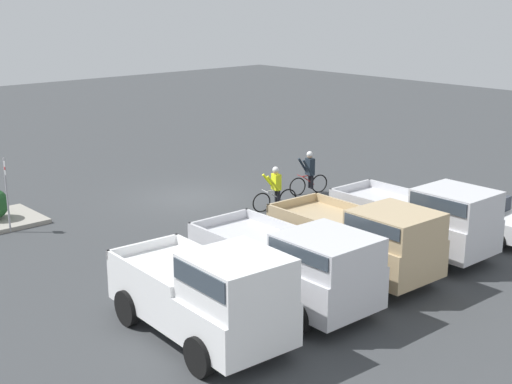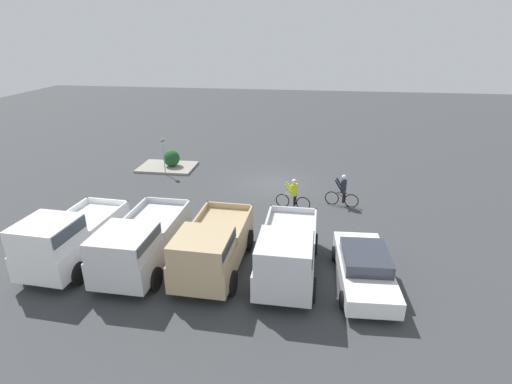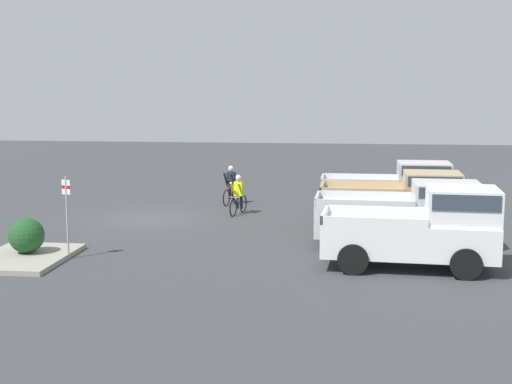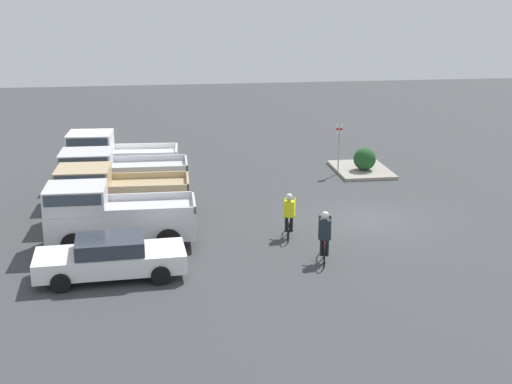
{
  "view_description": "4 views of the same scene",
  "coord_description": "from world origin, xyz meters",
  "px_view_note": "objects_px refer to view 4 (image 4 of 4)",
  "views": [
    {
      "loc": [
        15.93,
        21.7,
        7.6
      ],
      "look_at": [
        0.37,
        4.37,
        1.2
      ],
      "focal_mm": 50.0,
      "sensor_mm": 36.0,
      "label": 1
    },
    {
      "loc": [
        -2.22,
        22.42,
        8.69
      ],
      "look_at": [
        0.37,
        4.37,
        1.2
      ],
      "focal_mm": 28.0,
      "sensor_mm": 36.0,
      "label": 2
    },
    {
      "loc": [
        27.35,
        7.68,
        5.17
      ],
      "look_at": [
        0.37,
        4.37,
        1.2
      ],
      "focal_mm": 50.0,
      "sensor_mm": 36.0,
      "label": 3
    },
    {
      "loc": [
        -25.58,
        8.1,
        8.9
      ],
      "look_at": [
        0.37,
        4.37,
        1.2
      ],
      "focal_mm": 50.0,
      "sensor_mm": 36.0,
      "label": 4
    }
  ],
  "objects_px": {
    "sedan_0": "(111,257)",
    "shrub": "(365,159)",
    "pickup_truck_3": "(113,157)",
    "cyclist_0": "(289,215)",
    "cyclist_1": "(325,236)",
    "pickup_truck_1": "(114,193)",
    "pickup_truck_0": "(109,215)",
    "pickup_truck_2": "(116,174)",
    "fire_lane_sign": "(339,143)"
  },
  "relations": [
    {
      "from": "pickup_truck_1",
      "to": "pickup_truck_2",
      "type": "relative_size",
      "value": 0.96
    },
    {
      "from": "pickup_truck_3",
      "to": "fire_lane_sign",
      "type": "distance_m",
      "value": 10.67
    },
    {
      "from": "cyclist_1",
      "to": "shrub",
      "type": "xyz_separation_m",
      "value": [
        10.92,
        -4.62,
        -0.17
      ]
    },
    {
      "from": "pickup_truck_3",
      "to": "shrub",
      "type": "distance_m",
      "value": 11.99
    },
    {
      "from": "sedan_0",
      "to": "cyclist_1",
      "type": "distance_m",
      "value": 6.96
    },
    {
      "from": "pickup_truck_1",
      "to": "cyclist_1",
      "type": "relative_size",
      "value": 2.89
    },
    {
      "from": "pickup_truck_1",
      "to": "pickup_truck_3",
      "type": "bearing_deg",
      "value": 2.89
    },
    {
      "from": "pickup_truck_1",
      "to": "cyclist_0",
      "type": "relative_size",
      "value": 2.78
    },
    {
      "from": "pickup_truck_2",
      "to": "fire_lane_sign",
      "type": "relative_size",
      "value": 2.09
    },
    {
      "from": "pickup_truck_2",
      "to": "cyclist_0",
      "type": "xyz_separation_m",
      "value": [
        -5.49,
        -6.42,
        -0.33
      ]
    },
    {
      "from": "cyclist_0",
      "to": "pickup_truck_2",
      "type": "bearing_deg",
      "value": 49.45
    },
    {
      "from": "cyclist_0",
      "to": "fire_lane_sign",
      "type": "height_order",
      "value": "fire_lane_sign"
    },
    {
      "from": "sedan_0",
      "to": "pickup_truck_3",
      "type": "bearing_deg",
      "value": 2.1
    },
    {
      "from": "cyclist_1",
      "to": "shrub",
      "type": "relative_size",
      "value": 1.61
    },
    {
      "from": "sedan_0",
      "to": "shrub",
      "type": "height_order",
      "value": "sedan_0"
    },
    {
      "from": "shrub",
      "to": "pickup_truck_2",
      "type": "bearing_deg",
      "value": 103.91
    },
    {
      "from": "pickup_truck_1",
      "to": "pickup_truck_2",
      "type": "height_order",
      "value": "same"
    },
    {
      "from": "pickup_truck_0",
      "to": "pickup_truck_3",
      "type": "relative_size",
      "value": 1.02
    },
    {
      "from": "pickup_truck_2",
      "to": "fire_lane_sign",
      "type": "bearing_deg",
      "value": -74.47
    },
    {
      "from": "pickup_truck_2",
      "to": "cyclist_1",
      "type": "relative_size",
      "value": 3.03
    },
    {
      "from": "fire_lane_sign",
      "to": "cyclist_1",
      "type": "bearing_deg",
      "value": 163.18
    },
    {
      "from": "pickup_truck_1",
      "to": "pickup_truck_3",
      "type": "relative_size",
      "value": 1.01
    },
    {
      "from": "pickup_truck_0",
      "to": "cyclist_1",
      "type": "distance_m",
      "value": 7.52
    },
    {
      "from": "pickup_truck_1",
      "to": "pickup_truck_2",
      "type": "xyz_separation_m",
      "value": [
        2.8,
        0.05,
        -0.0
      ]
    },
    {
      "from": "pickup_truck_0",
      "to": "pickup_truck_3",
      "type": "height_order",
      "value": "pickup_truck_3"
    },
    {
      "from": "sedan_0",
      "to": "pickup_truck_3",
      "type": "xyz_separation_m",
      "value": [
        11.23,
        0.41,
        0.55
      ]
    },
    {
      "from": "pickup_truck_1",
      "to": "pickup_truck_3",
      "type": "xyz_separation_m",
      "value": [
        5.61,
        0.28,
        0.08
      ]
    },
    {
      "from": "fire_lane_sign",
      "to": "shrub",
      "type": "xyz_separation_m",
      "value": [
        0.01,
        -1.32,
        -0.83
      ]
    },
    {
      "from": "pickup_truck_1",
      "to": "shrub",
      "type": "relative_size",
      "value": 4.66
    },
    {
      "from": "sedan_0",
      "to": "cyclist_0",
      "type": "height_order",
      "value": "cyclist_0"
    },
    {
      "from": "pickup_truck_1",
      "to": "pickup_truck_3",
      "type": "distance_m",
      "value": 5.62
    },
    {
      "from": "pickup_truck_2",
      "to": "cyclist_0",
      "type": "height_order",
      "value": "pickup_truck_2"
    },
    {
      "from": "cyclist_1",
      "to": "pickup_truck_3",
      "type": "bearing_deg",
      "value": 34.2
    },
    {
      "from": "pickup_truck_0",
      "to": "fire_lane_sign",
      "type": "bearing_deg",
      "value": -50.78
    },
    {
      "from": "sedan_0",
      "to": "pickup_truck_2",
      "type": "relative_size",
      "value": 0.89
    },
    {
      "from": "pickup_truck_2",
      "to": "pickup_truck_3",
      "type": "height_order",
      "value": "pickup_truck_3"
    },
    {
      "from": "pickup_truck_1",
      "to": "fire_lane_sign",
      "type": "relative_size",
      "value": 2.0
    },
    {
      "from": "cyclist_0",
      "to": "shrub",
      "type": "bearing_deg",
      "value": -32.41
    },
    {
      "from": "sedan_0",
      "to": "pickup_truck_0",
      "type": "xyz_separation_m",
      "value": [
        2.81,
        0.16,
        0.49
      ]
    },
    {
      "from": "pickup_truck_0",
      "to": "pickup_truck_1",
      "type": "height_order",
      "value": "pickup_truck_0"
    },
    {
      "from": "pickup_truck_2",
      "to": "cyclist_0",
      "type": "bearing_deg",
      "value": -130.55
    },
    {
      "from": "cyclist_1",
      "to": "sedan_0",
      "type": "bearing_deg",
      "value": 93.24
    },
    {
      "from": "pickup_truck_0",
      "to": "pickup_truck_1",
      "type": "xyz_separation_m",
      "value": [
        2.81,
        -0.04,
        -0.03
      ]
    },
    {
      "from": "shrub",
      "to": "pickup_truck_1",
      "type": "bearing_deg",
      "value": 116.0
    },
    {
      "from": "pickup_truck_0",
      "to": "cyclist_1",
      "type": "relative_size",
      "value": 2.93
    },
    {
      "from": "shrub",
      "to": "pickup_truck_3",
      "type": "bearing_deg",
      "value": 90.43
    },
    {
      "from": "pickup_truck_3",
      "to": "pickup_truck_0",
      "type": "bearing_deg",
      "value": -178.32
    },
    {
      "from": "pickup_truck_0",
      "to": "pickup_truck_3",
      "type": "xyz_separation_m",
      "value": [
        8.42,
        0.25,
        0.06
      ]
    },
    {
      "from": "shrub",
      "to": "cyclist_1",
      "type": "bearing_deg",
      "value": 157.09
    },
    {
      "from": "pickup_truck_3",
      "to": "cyclist_1",
      "type": "height_order",
      "value": "pickup_truck_3"
    }
  ]
}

